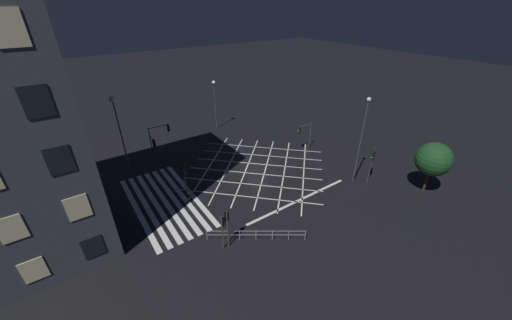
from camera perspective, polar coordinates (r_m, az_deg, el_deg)
ground_plane at (r=34.67m, az=-0.00°, el=-1.72°), size 200.00×200.00×0.00m
road_markings at (r=31.60m, az=-9.73°, el=-5.62°), size 19.42×23.97×0.01m
traffic_light_sw_main at (r=37.27m, az=-19.91°, el=3.06°), size 1.94×0.36×3.41m
traffic_light_ne_cross at (r=33.23m, az=22.16°, el=0.03°), size 0.36×0.39×3.95m
traffic_light_sw_cross at (r=37.74m, az=-18.58°, el=4.95°), size 0.36×2.69×4.44m
traffic_light_se_main at (r=23.12m, az=-5.88°, el=-12.08°), size 0.39×0.36×3.70m
traffic_light_se_cross at (r=23.15m, az=-6.64°, el=-12.82°), size 0.36×0.39×3.38m
traffic_light_ne_main at (r=33.83m, az=22.28°, el=0.56°), size 0.39×0.36×3.97m
traffic_light_median_south at (r=29.69m, az=-13.92°, el=-2.99°), size 0.36×0.39×3.41m
traffic_light_median_north at (r=38.54m, az=9.54°, el=5.64°), size 0.36×2.41×3.62m
street_lamp_east at (r=33.15m, az=-26.09°, el=7.70°), size 0.63×0.63×9.55m
street_lamp_west at (r=44.59m, az=-8.30°, el=13.03°), size 0.56×0.56×7.52m
street_lamp_far at (r=31.25m, az=20.52°, el=5.29°), size 0.43×0.43×9.74m
street_tree_near at (r=33.63m, az=32.00°, el=0.10°), size 3.45×3.45×5.70m
pedestrian_railing at (r=24.81m, az=0.00°, el=-14.60°), size 4.82×6.87×1.05m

